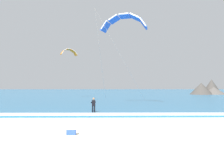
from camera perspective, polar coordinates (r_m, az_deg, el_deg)
The scene contains 9 objects.
ground_plane at distance 14.74m, azimuth -1.83°, elevation -14.15°, with size 200.00×200.00×0.00m, color beige.
sea at distance 85.15m, azimuth -1.01°, elevation -3.98°, with size 200.00×120.00×0.20m, color teal.
surf_foam at distance 26.25m, azimuth -1.38°, elevation -8.28°, with size 200.00×2.03×0.04m, color white.
surfboard at distance 28.18m, azimuth -3.88°, elevation -8.24°, with size 0.67×1.45×0.09m.
kitesurfer at distance 28.11m, azimuth -3.88°, elevation -6.39°, with size 0.58×0.58×1.69m.
kite_primary at distance 38.14m, azimuth 2.58°, elevation 11.16°, with size 6.74×10.38×11.57m.
kite_distant at distance 56.67m, azimuth -9.06°, elevation 4.81°, with size 3.34×3.09×1.42m.
headland_right at distance 80.48m, azimuth 19.53°, elevation -2.91°, with size 10.59×9.44×4.37m.
cooler_box at distance 17.15m, azimuth -8.53°, elevation -11.71°, with size 0.58×0.38×0.40m.
Camera 1 is at (0.24, -14.41, 3.12)m, focal length 43.67 mm.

